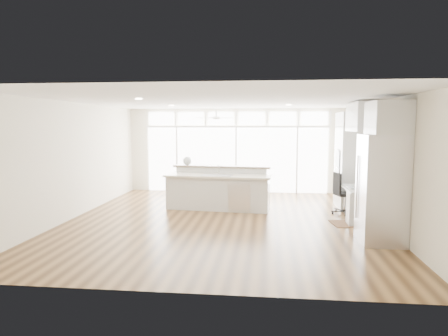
# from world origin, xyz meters

# --- Properties ---
(floor) EXTENTS (7.00, 8.00, 0.02)m
(floor) POSITION_xyz_m (0.00, 0.00, -0.01)
(floor) COLOR #462C15
(floor) RESTS_ON ground
(ceiling) EXTENTS (7.00, 8.00, 0.02)m
(ceiling) POSITION_xyz_m (0.00, 0.00, 2.70)
(ceiling) COLOR white
(ceiling) RESTS_ON wall_back
(wall_back) EXTENTS (7.00, 0.04, 2.70)m
(wall_back) POSITION_xyz_m (0.00, 4.00, 1.35)
(wall_back) COLOR #EEE7CE
(wall_back) RESTS_ON floor
(wall_front) EXTENTS (7.00, 0.04, 2.70)m
(wall_front) POSITION_xyz_m (0.00, -4.00, 1.35)
(wall_front) COLOR #EEE7CE
(wall_front) RESTS_ON floor
(wall_left) EXTENTS (0.04, 8.00, 2.70)m
(wall_left) POSITION_xyz_m (-3.50, 0.00, 1.35)
(wall_left) COLOR #EEE7CE
(wall_left) RESTS_ON floor
(wall_right) EXTENTS (0.04, 8.00, 2.70)m
(wall_right) POSITION_xyz_m (3.50, 0.00, 1.35)
(wall_right) COLOR #EEE7CE
(wall_right) RESTS_ON floor
(glass_wall) EXTENTS (5.80, 0.06, 2.08)m
(glass_wall) POSITION_xyz_m (0.00, 3.94, 1.05)
(glass_wall) COLOR white
(glass_wall) RESTS_ON wall_back
(transom_row) EXTENTS (5.90, 0.06, 0.40)m
(transom_row) POSITION_xyz_m (0.00, 3.94, 2.38)
(transom_row) COLOR white
(transom_row) RESTS_ON wall_back
(desk_window) EXTENTS (0.04, 0.85, 0.85)m
(desk_window) POSITION_xyz_m (3.46, 0.30, 1.55)
(desk_window) COLOR white
(desk_window) RESTS_ON wall_right
(ceiling_fan) EXTENTS (1.16, 1.16, 0.32)m
(ceiling_fan) POSITION_xyz_m (-0.50, 2.80, 2.48)
(ceiling_fan) COLOR silver
(ceiling_fan) RESTS_ON ceiling
(recessed_lights) EXTENTS (3.40, 3.00, 0.02)m
(recessed_lights) POSITION_xyz_m (0.00, 0.20, 2.68)
(recessed_lights) COLOR beige
(recessed_lights) RESTS_ON ceiling
(oven_cabinet) EXTENTS (0.64, 1.20, 2.50)m
(oven_cabinet) POSITION_xyz_m (3.17, 1.80, 1.25)
(oven_cabinet) COLOR silver
(oven_cabinet) RESTS_ON floor
(desk_nook) EXTENTS (0.72, 1.30, 0.76)m
(desk_nook) POSITION_xyz_m (3.13, 0.30, 0.38)
(desk_nook) COLOR silver
(desk_nook) RESTS_ON floor
(upper_cabinets) EXTENTS (0.64, 1.30, 0.64)m
(upper_cabinets) POSITION_xyz_m (3.17, 0.30, 2.35)
(upper_cabinets) COLOR silver
(upper_cabinets) RESTS_ON wall_right
(refrigerator) EXTENTS (0.76, 0.90, 2.00)m
(refrigerator) POSITION_xyz_m (3.11, -1.35, 1.00)
(refrigerator) COLOR silver
(refrigerator) RESTS_ON floor
(fridge_cabinet) EXTENTS (0.64, 0.90, 0.60)m
(fridge_cabinet) POSITION_xyz_m (3.17, -1.35, 2.30)
(fridge_cabinet) COLOR silver
(fridge_cabinet) RESTS_ON wall_right
(framed_photos) EXTENTS (0.06, 0.22, 0.80)m
(framed_photos) POSITION_xyz_m (3.46, 0.92, 1.40)
(framed_photos) COLOR black
(framed_photos) RESTS_ON wall_right
(kitchen_island) EXTENTS (2.83, 1.30, 1.09)m
(kitchen_island) POSITION_xyz_m (-0.25, 1.23, 0.54)
(kitchen_island) COLOR silver
(kitchen_island) RESTS_ON floor
(rug) EXTENTS (1.03, 0.81, 0.01)m
(rug) POSITION_xyz_m (2.91, -0.01, 0.01)
(rug) COLOR #341D10
(rug) RESTS_ON floor
(office_chair) EXTENTS (0.63, 0.60, 1.01)m
(office_chair) POSITION_xyz_m (2.90, 1.00, 0.50)
(office_chair) COLOR black
(office_chair) RESTS_ON floor
(fishbowl) EXTENTS (0.25, 0.25, 0.24)m
(fishbowl) POSITION_xyz_m (-1.16, 1.72, 1.21)
(fishbowl) COLOR silver
(fishbowl) RESTS_ON kitchen_island
(monitor) EXTENTS (0.13, 0.48, 0.40)m
(monitor) POSITION_xyz_m (3.05, 0.30, 0.96)
(monitor) COLOR black
(monitor) RESTS_ON desk_nook
(keyboard) EXTENTS (0.15, 0.30, 0.01)m
(keyboard) POSITION_xyz_m (2.88, 0.30, 0.77)
(keyboard) COLOR silver
(keyboard) RESTS_ON desk_nook
(potted_plant) EXTENTS (0.29, 0.31, 0.21)m
(potted_plant) POSITION_xyz_m (3.17, 1.80, 2.61)
(potted_plant) COLOR #2B5C27
(potted_plant) RESTS_ON oven_cabinet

